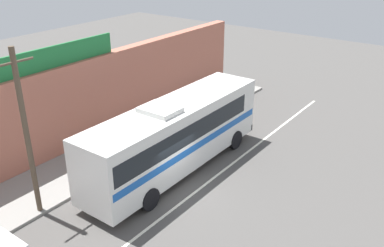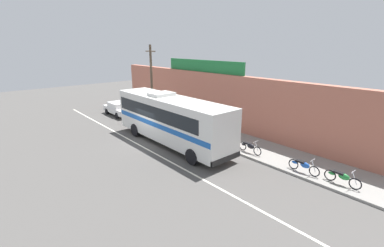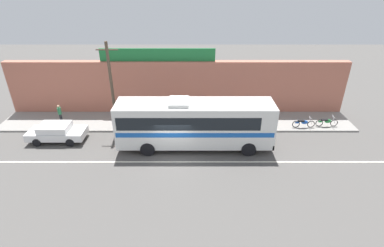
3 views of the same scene
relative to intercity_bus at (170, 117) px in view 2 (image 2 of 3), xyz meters
The scene contains 13 objects.
ground_plane 2.80m from the intercity_bus, 140.22° to the right, with size 70.00×70.00×0.00m, color #4F4C49.
sidewalk_slab 4.69m from the intercity_bus, 109.97° to the left, with size 30.00×3.60×0.14m, color gray.
storefront_facade 6.32m from the intercity_bus, 103.29° to the left, with size 30.00×0.70×4.80m, color #B26651.
storefront_billboard 7.62m from the intercity_bus, 116.63° to the left, with size 9.89×0.12×1.10m, color #1E7538.
road_center_stripe 3.22m from the intercity_bus, 125.85° to the right, with size 30.00×0.14×0.01m, color silver.
intercity_bus is the anchor object (origin of this frame).
parked_car 10.67m from the intercity_bus, behind, with size 4.29×1.91×1.37m.
utility_pole 6.97m from the intercity_bus, 158.57° to the left, with size 1.60×0.22×7.14m.
motorcycle_red 6.14m from the intercity_bus, 28.05° to the left, with size 1.86×0.56×0.94m.
motorcycle_purple 9.61m from the intercity_bus, 16.83° to the left, with size 1.87×0.56×0.94m.
motorcycle_blue 11.57m from the intercity_bus, 14.89° to the left, with size 1.85×0.56×0.94m.
pedestrian_by_curb 11.95m from the intercity_bus, 162.07° to the left, with size 0.30×0.48×1.64m.
pedestrian_near_shop 4.24m from the intercity_bus, 99.51° to the left, with size 0.30×0.48×1.73m.
Camera 2 is at (16.79, -9.87, 7.17)m, focal length 24.61 mm.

